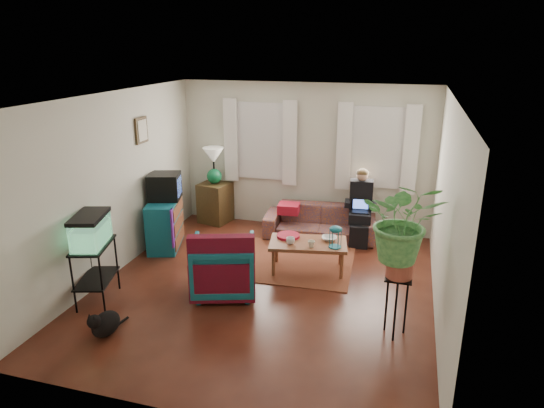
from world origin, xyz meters
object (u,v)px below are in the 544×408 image
(side_table, at_px, (215,203))
(armchair, at_px, (224,263))
(aquarium_stand, at_px, (96,273))
(plant_stand, at_px, (396,306))
(sofa, at_px, (320,217))
(dresser, at_px, (165,224))
(coffee_table, at_px, (308,256))

(side_table, bearing_deg, armchair, -65.34)
(aquarium_stand, xyz_separation_m, plant_stand, (3.78, 0.26, -0.02))
(plant_stand, bearing_deg, aquarium_stand, -176.09)
(sofa, bearing_deg, aquarium_stand, -133.85)
(dresser, bearing_deg, sofa, 8.75)
(armchair, distance_m, plant_stand, 2.31)
(sofa, relative_size, armchair, 2.25)
(coffee_table, bearing_deg, side_table, 133.31)
(dresser, relative_size, aquarium_stand, 1.13)
(aquarium_stand, distance_m, coffee_table, 2.95)
(dresser, height_order, armchair, armchair)
(aquarium_stand, height_order, coffee_table, aquarium_stand)
(dresser, bearing_deg, coffee_table, -21.95)
(aquarium_stand, distance_m, plant_stand, 3.79)
(coffee_table, bearing_deg, dresser, 164.58)
(side_table, xyz_separation_m, plant_stand, (3.43, -2.94, 0.00))
(sofa, relative_size, aquarium_stand, 2.38)
(armchair, bearing_deg, sofa, -128.90)
(sofa, bearing_deg, dresser, -159.87)
(sofa, xyz_separation_m, aquarium_stand, (-2.39, -2.97, 0.03))
(sofa, relative_size, coffee_table, 1.69)
(side_table, xyz_separation_m, dresser, (-0.34, -1.35, 0.03))
(dresser, xyz_separation_m, coffee_table, (2.46, -0.24, -0.17))
(side_table, distance_m, armchair, 2.78)
(aquarium_stand, height_order, plant_stand, aquarium_stand)
(aquarium_stand, distance_m, armchair, 1.65)
(aquarium_stand, bearing_deg, sofa, 34.82)
(sofa, xyz_separation_m, side_table, (-2.04, 0.23, 0.00))
(sofa, bearing_deg, side_table, 168.56)
(aquarium_stand, relative_size, plant_stand, 1.06)
(plant_stand, bearing_deg, sofa, 117.19)
(side_table, distance_m, coffee_table, 2.65)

